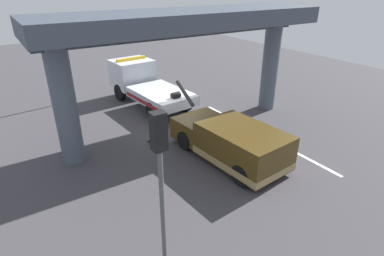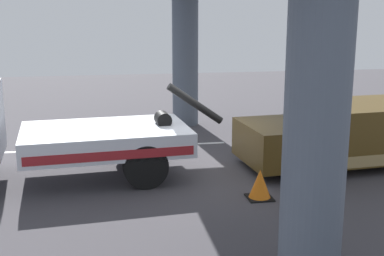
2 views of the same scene
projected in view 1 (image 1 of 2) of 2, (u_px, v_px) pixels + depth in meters
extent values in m
cube|color=#423F44|center=(181.00, 126.00, 15.94)|extent=(60.00, 40.00, 0.10)
cube|color=silver|center=(314.00, 162.00, 12.70)|extent=(2.60, 0.16, 0.01)
cube|color=silver|center=(223.00, 114.00, 17.26)|extent=(2.60, 0.16, 0.01)
cube|color=silver|center=(170.00, 86.00, 21.81)|extent=(2.60, 0.16, 0.01)
cube|color=silver|center=(162.00, 96.00, 17.25)|extent=(4.03, 2.71, 0.55)
cube|color=silver|center=(132.00, 73.00, 19.40)|extent=(2.23, 2.47, 1.65)
cube|color=black|center=(127.00, 66.00, 19.68)|extent=(0.24, 2.21, 0.66)
cube|color=maroon|center=(143.00, 102.00, 16.62)|extent=(3.64, 0.32, 0.20)
cylinder|color=black|center=(185.00, 93.00, 15.37)|extent=(1.42, 0.30, 1.07)
cylinder|color=black|center=(176.00, 96.00, 16.09)|extent=(0.40, 0.48, 0.36)
cube|color=yellow|center=(131.00, 59.00, 19.01)|extent=(0.40, 1.93, 0.16)
cylinder|color=black|center=(120.00, 92.00, 19.10)|extent=(1.02, 0.40, 1.00)
cylinder|color=black|center=(149.00, 86.00, 20.25)|extent=(1.02, 0.40, 1.00)
cylinder|color=black|center=(153.00, 111.00, 16.31)|extent=(1.02, 0.40, 1.00)
cylinder|color=black|center=(185.00, 103.00, 17.46)|extent=(1.02, 0.40, 1.00)
cube|color=#4C3814|center=(242.00, 145.00, 12.09)|extent=(3.63, 2.48, 1.35)
cube|color=#4C3814|center=(200.00, 127.00, 14.03)|extent=(1.90, 2.25, 0.95)
cube|color=black|center=(213.00, 124.00, 13.21)|extent=(0.22, 1.93, 0.59)
cube|color=#9E8451|center=(242.00, 156.00, 12.30)|extent=(3.65, 2.50, 0.28)
cylinder|color=black|center=(185.00, 140.00, 13.51)|extent=(0.86, 0.35, 0.84)
cylinder|color=black|center=(218.00, 129.00, 14.57)|extent=(0.86, 0.35, 0.84)
cylinder|color=black|center=(242.00, 175.00, 11.09)|extent=(0.86, 0.35, 0.84)
cylinder|color=black|center=(276.00, 158.00, 12.15)|extent=(0.86, 0.35, 0.84)
cylinder|color=#4C5666|center=(65.00, 105.00, 11.78)|extent=(0.88, 0.88, 4.85)
cylinder|color=#4C5666|center=(270.00, 66.00, 17.12)|extent=(0.88, 0.88, 4.85)
cube|color=#414956|center=(186.00, 19.00, 13.26)|extent=(3.60, 12.88, 0.73)
cube|color=#353C47|center=(186.00, 32.00, 13.49)|extent=(0.50, 12.48, 0.36)
cylinder|color=#515456|center=(163.00, 209.00, 7.59)|extent=(0.12, 0.12, 3.30)
cube|color=black|center=(159.00, 132.00, 6.69)|extent=(0.28, 0.32, 0.90)
sphere|color=red|center=(154.00, 116.00, 6.68)|extent=(0.18, 0.18, 0.18)
sphere|color=#3A2D06|center=(155.00, 129.00, 6.81)|extent=(0.18, 0.18, 0.18)
sphere|color=black|center=(156.00, 141.00, 6.94)|extent=(0.18, 0.18, 0.18)
cylinder|color=#515456|center=(51.00, 76.00, 17.77)|extent=(0.12, 0.12, 3.58)
cube|color=black|center=(43.00, 35.00, 16.81)|extent=(0.28, 0.32, 0.90)
sphere|color=red|center=(41.00, 29.00, 16.81)|extent=(0.18, 0.18, 0.18)
sphere|color=#3A2D06|center=(43.00, 35.00, 16.93)|extent=(0.18, 0.18, 0.18)
sphere|color=black|center=(44.00, 40.00, 17.06)|extent=(0.18, 0.18, 0.18)
cone|color=orange|center=(155.00, 136.00, 14.11)|extent=(0.48, 0.48, 0.63)
cube|color=black|center=(155.00, 142.00, 14.24)|extent=(0.53, 0.53, 0.03)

